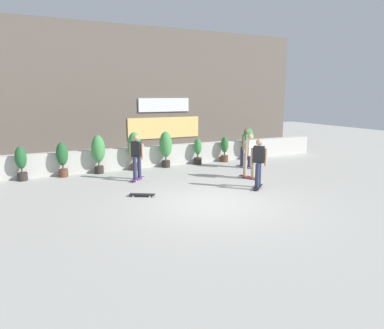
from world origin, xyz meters
The scene contains 16 objects.
ground_plane centered at (0.00, 0.00, 0.00)m, with size 48.00×48.00×0.00m, color #B2AFA8.
planter_wall centered at (0.00, 6.00, 0.45)m, with size 18.00×0.40×0.90m, color beige.
building_backdrop centered at (0.00, 10.00, 3.25)m, with size 20.00×2.08×6.50m.
potted_plant_0 centered at (-5.03, 5.55, 0.71)m, with size 0.41×0.41×1.28m.
potted_plant_1 centered at (-3.59, 5.55, 0.76)m, with size 0.44×0.44×1.35m.
potted_plant_2 centered at (-2.22, 5.55, 0.91)m, with size 0.54×0.54×1.55m.
potted_plant_3 centered at (-0.73, 5.55, 0.94)m, with size 0.57×0.57×1.61m.
potted_plant_4 centered at (0.68, 5.55, 0.92)m, with size 0.55×0.55×1.57m.
potted_plant_5 centered at (2.24, 5.55, 0.62)m, with size 0.36×0.36×1.18m.
potted_plant_6 centered at (3.65, 5.55, 0.63)m, with size 0.36×0.36×1.19m.
potted_plant_7 centered at (4.98, 5.55, 0.91)m, with size 0.54×0.54×1.55m.
skater_by_wall_left centered at (-1.18, 3.74, 0.94)m, with size 0.70×0.72×1.70m.
skater_far_right centered at (3.76, 3.95, 0.94)m, with size 0.56×0.80×1.70m.
skater_far_left centered at (2.73, 2.20, 0.94)m, with size 0.53×0.82×1.70m.
skater_by_wall_right centered at (2.16, 0.84, 0.94)m, with size 0.72×0.70×1.70m.
skateboard_near_camera centered at (-1.68, 1.62, 0.06)m, with size 0.79×0.57×0.08m.
Camera 1 is at (-4.90, -8.69, 3.14)m, focal length 33.15 mm.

